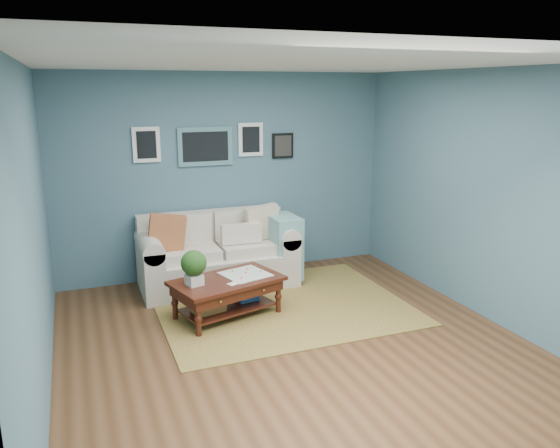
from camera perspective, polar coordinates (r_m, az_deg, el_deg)
name	(u,v)px	position (r m, az deg, el deg)	size (l,w,h in m)	color
room_shell	(296,213)	(5.08, 1.69, 1.20)	(5.00, 5.02, 2.70)	brown
area_rug	(282,306)	(6.47, 0.23, -8.54)	(2.83, 2.26, 0.01)	brown
loveseat	(224,253)	(7.08, -5.92, -3.04)	(2.01, 0.91, 1.03)	beige
coffee_table	(222,286)	(6.07, -6.11, -6.51)	(1.32, 0.99, 0.83)	#38160E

